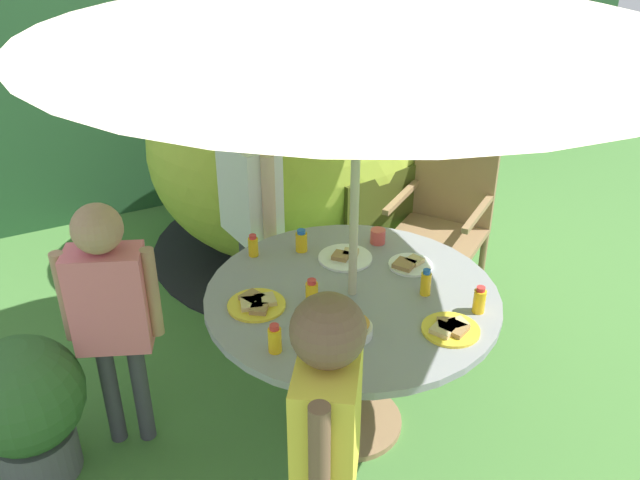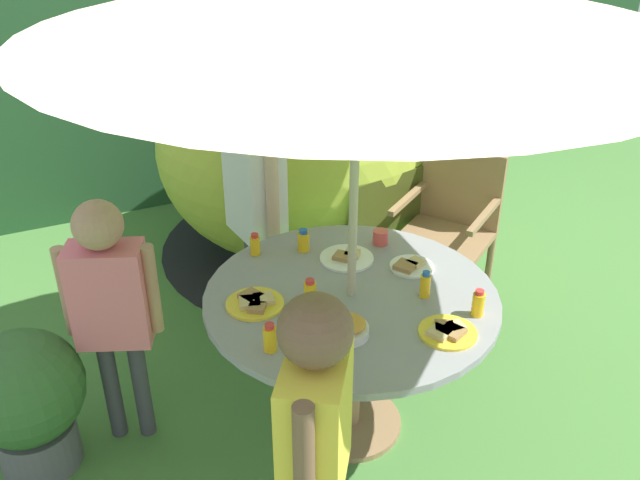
% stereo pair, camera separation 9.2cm
% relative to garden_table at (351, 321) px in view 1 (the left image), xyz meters
% --- Properties ---
extents(ground_plane, '(10.00, 10.00, 0.02)m').
position_rel_garden_table_xyz_m(ground_plane, '(0.00, 0.00, -0.60)').
color(ground_plane, '#477A38').
extents(hedge_backdrop, '(9.00, 0.70, 1.95)m').
position_rel_garden_table_xyz_m(hedge_backdrop, '(0.00, 3.06, 0.38)').
color(hedge_backdrop, '#234C28').
rests_on(hedge_backdrop, ground_plane).
extents(garden_table, '(1.25, 1.25, 0.74)m').
position_rel_garden_table_xyz_m(garden_table, '(0.00, 0.00, 0.00)').
color(garden_table, '#93704C').
rests_on(garden_table, ground_plane).
extents(wooden_chair, '(0.68, 0.67, 0.94)m').
position_rel_garden_table_xyz_m(wooden_chair, '(0.98, 0.67, -0.05)').
color(wooden_chair, '#93704C').
rests_on(wooden_chair, ground_plane).
extents(dome_tent, '(2.39, 2.39, 1.59)m').
position_rel_garden_table_xyz_m(dome_tent, '(0.55, 1.66, 0.19)').
color(dome_tent, '#B2C63F').
rests_on(dome_tent, ground_plane).
extents(potted_plant, '(0.50, 0.50, 0.68)m').
position_rel_garden_table_xyz_m(potted_plant, '(-1.33, 0.36, -0.22)').
color(potted_plant, '#595960').
rests_on(potted_plant, ground_plane).
extents(child_in_white_shirt, '(0.23, 0.46, 1.36)m').
position_rel_garden_table_xyz_m(child_in_white_shirt, '(-0.10, 0.89, 0.27)').
color(child_in_white_shirt, '#3F3F47').
rests_on(child_in_white_shirt, ground_plane).
extents(child_in_pink_shirt, '(0.38, 0.28, 1.19)m').
position_rel_garden_table_xyz_m(child_in_pink_shirt, '(-0.93, 0.38, 0.17)').
color(child_in_pink_shirt, '#3F3F47').
rests_on(child_in_pink_shirt, ground_plane).
extents(child_in_yellow_shirt, '(0.34, 0.38, 1.30)m').
position_rel_garden_table_xyz_m(child_in_yellow_shirt, '(-0.50, -0.72, 0.23)').
color(child_in_yellow_shirt, brown).
rests_on(child_in_yellow_shirt, ground_plane).
extents(snack_bowl, '(0.16, 0.16, 0.08)m').
position_rel_garden_table_xyz_m(snack_bowl, '(-0.15, -0.25, 0.18)').
color(snack_bowl, white).
rests_on(snack_bowl, garden_table).
extents(plate_center_front, '(0.24, 0.24, 0.03)m').
position_rel_garden_table_xyz_m(plate_center_front, '(-0.40, 0.09, 0.16)').
color(plate_center_front, yellow).
rests_on(plate_center_front, garden_table).
extents(plate_far_right, '(0.20, 0.20, 0.03)m').
position_rel_garden_table_xyz_m(plate_far_right, '(0.34, 0.07, 0.15)').
color(plate_far_right, white).
rests_on(plate_far_right, garden_table).
extents(plate_back_edge, '(0.23, 0.23, 0.03)m').
position_rel_garden_table_xyz_m(plate_back_edge, '(0.21, -0.41, 0.16)').
color(plate_back_edge, yellow).
rests_on(plate_back_edge, garden_table).
extents(plate_near_left, '(0.25, 0.25, 0.03)m').
position_rel_garden_table_xyz_m(plate_near_left, '(0.11, 0.26, 0.15)').
color(plate_near_left, white).
rests_on(plate_near_left, garden_table).
extents(juice_bottle_near_right, '(0.04, 0.04, 0.12)m').
position_rel_garden_table_xyz_m(juice_bottle_near_right, '(0.27, -0.15, 0.20)').
color(juice_bottle_near_right, yellow).
rests_on(juice_bottle_near_right, garden_table).
extents(juice_bottle_far_left, '(0.06, 0.06, 0.11)m').
position_rel_garden_table_xyz_m(juice_bottle_far_left, '(-0.03, 0.42, 0.19)').
color(juice_bottle_far_left, yellow).
rests_on(juice_bottle_far_left, garden_table).
extents(juice_bottle_center_back, '(0.05, 0.05, 0.12)m').
position_rel_garden_table_xyz_m(juice_bottle_center_back, '(-0.45, -0.21, 0.20)').
color(juice_bottle_center_back, yellow).
rests_on(juice_bottle_center_back, garden_table).
extents(juice_bottle_mid_left, '(0.05, 0.05, 0.12)m').
position_rel_garden_table_xyz_m(juice_bottle_mid_left, '(0.39, -0.35, 0.20)').
color(juice_bottle_mid_left, yellow).
rests_on(juice_bottle_mid_left, garden_table).
extents(juice_bottle_mid_right, '(0.05, 0.05, 0.11)m').
position_rel_garden_table_xyz_m(juice_bottle_mid_right, '(-0.25, 0.49, 0.19)').
color(juice_bottle_mid_right, yellow).
rests_on(juice_bottle_mid_right, garden_table).
extents(juice_bottle_front_edge, '(0.05, 0.05, 0.12)m').
position_rel_garden_table_xyz_m(juice_bottle_front_edge, '(-0.19, -0.00, 0.20)').
color(juice_bottle_front_edge, yellow).
rests_on(juice_bottle_front_edge, garden_table).
extents(cup_near, '(0.07, 0.07, 0.07)m').
position_rel_garden_table_xyz_m(cup_near, '(0.33, 0.32, 0.18)').
color(cup_near, '#E04C47').
rests_on(cup_near, garden_table).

